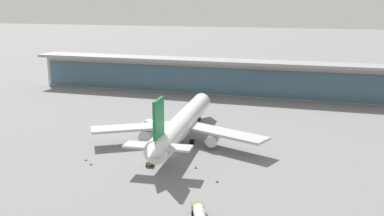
{
  "coord_description": "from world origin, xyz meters",
  "views": [
    {
      "loc": [
        38.15,
        -104.38,
        39.18
      ],
      "look_at": [
        0.0,
        19.85,
        8.04
      ],
      "focal_mm": 41.5,
      "sensor_mm": 36.0,
      "label": 1
    }
  ],
  "objects_px": {
    "safety_cone_bravo": "(86,159)",
    "safety_cone_charlie": "(91,164)",
    "airliner_on_stand": "(182,123)",
    "safety_cone_echo": "(217,181)",
    "safety_cone_alpha": "(156,161)",
    "service_truck_under_wing_olive": "(150,162)",
    "service_truck_mid_apron_grey": "(150,125)",
    "safety_cone_delta": "(196,167)",
    "service_truck_near_nose_olive": "(199,214)"
  },
  "relations": [
    {
      "from": "service_truck_under_wing_olive",
      "to": "safety_cone_echo",
      "type": "bearing_deg",
      "value": -16.23
    },
    {
      "from": "airliner_on_stand",
      "to": "service_truck_near_nose_olive",
      "type": "bearing_deg",
      "value": -68.05
    },
    {
      "from": "safety_cone_charlie",
      "to": "safety_cone_echo",
      "type": "bearing_deg",
      "value": -2.35
    },
    {
      "from": "service_truck_under_wing_olive",
      "to": "safety_cone_alpha",
      "type": "height_order",
      "value": "service_truck_under_wing_olive"
    },
    {
      "from": "airliner_on_stand",
      "to": "safety_cone_delta",
      "type": "relative_size",
      "value": 93.86
    },
    {
      "from": "airliner_on_stand",
      "to": "service_truck_mid_apron_grey",
      "type": "relative_size",
      "value": 9.01
    },
    {
      "from": "service_truck_mid_apron_grey",
      "to": "safety_cone_echo",
      "type": "bearing_deg",
      "value": -48.45
    },
    {
      "from": "service_truck_near_nose_olive",
      "to": "safety_cone_echo",
      "type": "relative_size",
      "value": 12.62
    },
    {
      "from": "safety_cone_bravo",
      "to": "safety_cone_charlie",
      "type": "xyz_separation_m",
      "value": [
        2.73,
        -2.41,
        0.0
      ]
    },
    {
      "from": "safety_cone_delta",
      "to": "safety_cone_bravo",
      "type": "bearing_deg",
      "value": -173.73
    },
    {
      "from": "service_truck_mid_apron_grey",
      "to": "safety_cone_bravo",
      "type": "xyz_separation_m",
      "value": [
        -4.99,
        -30.29,
        -1.37
      ]
    },
    {
      "from": "safety_cone_alpha",
      "to": "safety_cone_bravo",
      "type": "relative_size",
      "value": 1.0
    },
    {
      "from": "safety_cone_alpha",
      "to": "safety_cone_charlie",
      "type": "bearing_deg",
      "value": -157.29
    },
    {
      "from": "service_truck_mid_apron_grey",
      "to": "safety_cone_bravo",
      "type": "distance_m",
      "value": 30.73
    },
    {
      "from": "service_truck_under_wing_olive",
      "to": "safety_cone_charlie",
      "type": "distance_m",
      "value": 14.66
    },
    {
      "from": "safety_cone_charlie",
      "to": "safety_cone_delta",
      "type": "xyz_separation_m",
      "value": [
        25.4,
        5.5,
        0.0
      ]
    },
    {
      "from": "safety_cone_bravo",
      "to": "service_truck_mid_apron_grey",
      "type": "bearing_deg",
      "value": 80.65
    },
    {
      "from": "safety_cone_alpha",
      "to": "safety_cone_charlie",
      "type": "xyz_separation_m",
      "value": [
        -14.75,
        -6.17,
        0.0
      ]
    },
    {
      "from": "safety_cone_alpha",
      "to": "safety_cone_echo",
      "type": "height_order",
      "value": "same"
    },
    {
      "from": "service_truck_near_nose_olive",
      "to": "safety_cone_bravo",
      "type": "distance_m",
      "value": 43.02
    },
    {
      "from": "service_truck_near_nose_olive",
      "to": "safety_cone_bravo",
      "type": "bearing_deg",
      "value": 148.1
    },
    {
      "from": "service_truck_under_wing_olive",
      "to": "safety_cone_bravo",
      "type": "bearing_deg",
      "value": -174.59
    },
    {
      "from": "safety_cone_echo",
      "to": "safety_cone_delta",
      "type": "bearing_deg",
      "value": 135.75
    },
    {
      "from": "safety_cone_charlie",
      "to": "safety_cone_delta",
      "type": "distance_m",
      "value": 25.99
    },
    {
      "from": "service_truck_near_nose_olive",
      "to": "service_truck_mid_apron_grey",
      "type": "distance_m",
      "value": 61.67
    },
    {
      "from": "service_truck_under_wing_olive",
      "to": "safety_cone_echo",
      "type": "distance_m",
      "value": 19.09
    },
    {
      "from": "service_truck_near_nose_olive",
      "to": "airliner_on_stand",
      "type": "bearing_deg",
      "value": 111.95
    },
    {
      "from": "airliner_on_stand",
      "to": "safety_cone_echo",
      "type": "relative_size",
      "value": 93.86
    },
    {
      "from": "safety_cone_bravo",
      "to": "airliner_on_stand",
      "type": "bearing_deg",
      "value": 50.36
    },
    {
      "from": "service_truck_mid_apron_grey",
      "to": "safety_cone_delta",
      "type": "xyz_separation_m",
      "value": [
        23.15,
        -27.2,
        -1.37
      ]
    },
    {
      "from": "airliner_on_stand",
      "to": "service_truck_near_nose_olive",
      "type": "xyz_separation_m",
      "value": [
        18.1,
        -44.92,
        -3.8
      ]
    },
    {
      "from": "airliner_on_stand",
      "to": "safety_cone_charlie",
      "type": "xyz_separation_m",
      "value": [
        -15.66,
        -24.61,
        -5.19
      ]
    },
    {
      "from": "safety_cone_bravo",
      "to": "safety_cone_echo",
      "type": "relative_size",
      "value": 1.0
    },
    {
      "from": "airliner_on_stand",
      "to": "service_truck_mid_apron_grey",
      "type": "distance_m",
      "value": 16.12
    },
    {
      "from": "safety_cone_bravo",
      "to": "service_truck_under_wing_olive",
      "type": "bearing_deg",
      "value": 5.41
    },
    {
      "from": "safety_cone_delta",
      "to": "safety_cone_echo",
      "type": "relative_size",
      "value": 1.0
    },
    {
      "from": "service_truck_mid_apron_grey",
      "to": "safety_cone_alpha",
      "type": "distance_m",
      "value": 29.36
    },
    {
      "from": "airliner_on_stand",
      "to": "safety_cone_bravo",
      "type": "xyz_separation_m",
      "value": [
        -18.4,
        -22.2,
        -5.19
      ]
    },
    {
      "from": "safety_cone_charlie",
      "to": "safety_cone_delta",
      "type": "bearing_deg",
      "value": 12.23
    },
    {
      "from": "service_truck_near_nose_olive",
      "to": "service_truck_mid_apron_grey",
      "type": "xyz_separation_m",
      "value": [
        -31.51,
        53.01,
        -0.02
      ]
    },
    {
      "from": "safety_cone_bravo",
      "to": "safety_cone_charlie",
      "type": "bearing_deg",
      "value": -41.4
    },
    {
      "from": "airliner_on_stand",
      "to": "safety_cone_bravo",
      "type": "height_order",
      "value": "airliner_on_stand"
    },
    {
      "from": "service_truck_under_wing_olive",
      "to": "safety_cone_charlie",
      "type": "height_order",
      "value": "service_truck_under_wing_olive"
    },
    {
      "from": "service_truck_mid_apron_grey",
      "to": "safety_cone_alpha",
      "type": "xyz_separation_m",
      "value": [
        12.5,
        -26.53,
        -1.37
      ]
    },
    {
      "from": "safety_cone_echo",
      "to": "safety_cone_bravo",
      "type": "bearing_deg",
      "value": 173.92
    },
    {
      "from": "safety_cone_alpha",
      "to": "safety_cone_echo",
      "type": "xyz_separation_m",
      "value": [
        17.66,
        -7.51,
        0.0
      ]
    },
    {
      "from": "service_truck_mid_apron_grey",
      "to": "safety_cone_charlie",
      "type": "distance_m",
      "value": 32.81
    },
    {
      "from": "airliner_on_stand",
      "to": "safety_cone_alpha",
      "type": "bearing_deg",
      "value": -92.82
    },
    {
      "from": "service_truck_near_nose_olive",
      "to": "safety_cone_alpha",
      "type": "bearing_deg",
      "value": 125.67
    },
    {
      "from": "safety_cone_bravo",
      "to": "service_truck_near_nose_olive",
      "type": "bearing_deg",
      "value": -31.9
    }
  ]
}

